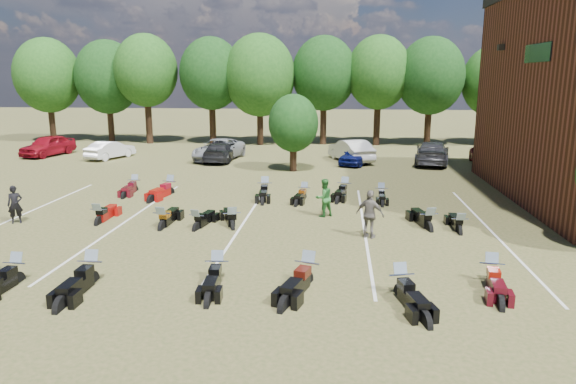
# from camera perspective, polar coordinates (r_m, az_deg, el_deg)

# --- Properties ---
(ground) EXTENTS (160.00, 160.00, 0.00)m
(ground) POSITION_cam_1_polar(r_m,az_deg,el_deg) (18.19, 2.53, -6.54)
(ground) COLOR brown
(ground) RESTS_ON ground
(car_0) EXTENTS (2.81, 4.95, 1.59)m
(car_0) POSITION_cam_1_polar(r_m,az_deg,el_deg) (43.82, -25.12, 4.70)
(car_0) COLOR maroon
(car_0) RESTS_ON ground
(car_1) EXTENTS (2.65, 4.24, 1.32)m
(car_1) POSITION_cam_1_polar(r_m,az_deg,el_deg) (40.55, -19.14, 4.45)
(car_1) COLOR silver
(car_1) RESTS_ON ground
(car_2) EXTENTS (3.35, 5.77, 1.51)m
(car_2) POSITION_cam_1_polar(r_m,az_deg,el_deg) (38.12, -7.68, 4.70)
(car_2) COLOR #919399
(car_2) RESTS_ON ground
(car_3) EXTENTS (1.93, 4.71, 1.36)m
(car_3) POSITION_cam_1_polar(r_m,az_deg,el_deg) (37.43, -7.51, 4.45)
(car_3) COLOR black
(car_3) RESTS_ON ground
(car_4) EXTENTS (2.93, 4.21, 1.33)m
(car_4) POSITION_cam_1_polar(r_m,az_deg,el_deg) (36.11, 7.69, 4.11)
(car_4) COLOR #0C1456
(car_4) RESTS_ON ground
(car_5) EXTENTS (3.42, 5.13, 1.60)m
(car_5) POSITION_cam_1_polar(r_m,az_deg,el_deg) (37.24, 7.01, 4.60)
(car_5) COLOR #BABBB5
(car_5) RESTS_ON ground
(car_6) EXTENTS (2.39, 4.81, 1.31)m
(car_6) POSITION_cam_1_polar(r_m,az_deg,el_deg) (38.03, 21.65, 3.75)
(car_6) COLOR #620510
(car_6) RESTS_ON ground
(car_7) EXTENTS (3.21, 5.75, 1.58)m
(car_7) POSITION_cam_1_polar(r_m,az_deg,el_deg) (37.32, 15.73, 4.22)
(car_7) COLOR #36363B
(car_7) RESTS_ON ground
(person_black) EXTENTS (0.69, 0.62, 1.60)m
(person_black) POSITION_cam_1_polar(r_m,az_deg,el_deg) (24.14, -28.06, -1.24)
(person_black) COLOR black
(person_black) RESTS_ON ground
(person_green) EXTENTS (1.03, 0.98, 1.68)m
(person_green) POSITION_cam_1_polar(r_m,az_deg,el_deg) (22.38, 4.00, -0.64)
(person_green) COLOR #276928
(person_green) RESTS_ON ground
(person_grey) EXTENTS (1.18, 0.85, 1.86)m
(person_grey) POSITION_cam_1_polar(r_m,az_deg,el_deg) (19.55, 9.10, -2.47)
(person_grey) COLOR #5C564F
(person_grey) RESTS_ON ground
(motorcycle_1) EXTENTS (0.82, 2.49, 1.38)m
(motorcycle_1) POSITION_cam_1_polar(r_m,az_deg,el_deg) (16.54, -20.95, -9.42)
(motorcycle_1) COLOR black
(motorcycle_1) RESTS_ON ground
(motorcycle_2) EXTENTS (0.76, 2.30, 1.27)m
(motorcycle_2) POSITION_cam_1_polar(r_m,az_deg,el_deg) (17.48, -27.90, -8.90)
(motorcycle_2) COLOR black
(motorcycle_2) RESTS_ON ground
(motorcycle_3) EXTENTS (0.90, 2.33, 1.27)m
(motorcycle_3) POSITION_cam_1_polar(r_m,az_deg,el_deg) (15.78, -7.84, -9.74)
(motorcycle_3) COLOR black
(motorcycle_3) RESTS_ON ground
(motorcycle_4) EXTENTS (1.32, 2.48, 1.32)m
(motorcycle_4) POSITION_cam_1_polar(r_m,az_deg,el_deg) (14.94, 12.36, -11.25)
(motorcycle_4) COLOR black
(motorcycle_4) RESTS_ON ground
(motorcycle_5) EXTENTS (1.46, 2.61, 1.38)m
(motorcycle_5) POSITION_cam_1_polar(r_m,az_deg,el_deg) (15.41, 2.13, -10.20)
(motorcycle_5) COLOR black
(motorcycle_5) RESTS_ON ground
(motorcycle_6) EXTENTS (1.00, 2.38, 1.29)m
(motorcycle_6) POSITION_cam_1_polar(r_m,az_deg,el_deg) (16.56, 21.56, -9.44)
(motorcycle_6) COLOR #3E0810
(motorcycle_6) RESTS_ON ground
(motorcycle_7) EXTENTS (0.75, 2.26, 1.26)m
(motorcycle_7) POSITION_cam_1_polar(r_m,az_deg,el_deg) (22.79, -20.26, -3.35)
(motorcycle_7) COLOR maroon
(motorcycle_7) RESTS_ON ground
(motorcycle_8) EXTENTS (0.82, 2.38, 1.31)m
(motorcycle_8) POSITION_cam_1_polar(r_m,az_deg,el_deg) (21.31, -13.80, -4.00)
(motorcycle_8) COLOR black
(motorcycle_8) RESTS_ON ground
(motorcycle_10) EXTENTS (1.07, 2.24, 1.20)m
(motorcycle_10) POSITION_cam_1_polar(r_m,az_deg,el_deg) (20.92, -10.10, -4.15)
(motorcycle_10) COLOR black
(motorcycle_10) RESTS_ON ground
(motorcycle_11) EXTENTS (1.44, 2.40, 1.27)m
(motorcycle_11) POSITION_cam_1_polar(r_m,az_deg,el_deg) (20.91, -6.22, -4.03)
(motorcycle_11) COLOR black
(motorcycle_11) RESTS_ON ground
(motorcycle_12) EXTENTS (1.26, 2.51, 1.34)m
(motorcycle_12) POSITION_cam_1_polar(r_m,az_deg,el_deg) (21.30, 15.35, -4.11)
(motorcycle_12) COLOR black
(motorcycle_12) RESTS_ON ground
(motorcycle_13) EXTENTS (0.68, 2.12, 1.18)m
(motorcycle_13) POSITION_cam_1_polar(r_m,az_deg,el_deg) (21.21, 18.49, -4.38)
(motorcycle_13) COLOR black
(motorcycle_13) RESTS_ON ground
(motorcycle_14) EXTENTS (0.81, 2.25, 1.24)m
(motorcycle_14) POSITION_cam_1_polar(r_m,az_deg,el_deg) (28.65, -16.64, 0.09)
(motorcycle_14) COLOR #4D0B13
(motorcycle_14) RESTS_ON ground
(motorcycle_15) EXTENTS (1.27, 2.60, 1.39)m
(motorcycle_15) POSITION_cam_1_polar(r_m,az_deg,el_deg) (27.44, -12.99, -0.24)
(motorcycle_15) COLOR #930C0A
(motorcycle_15) RESTS_ON ground
(motorcycle_16) EXTENTS (0.97, 2.51, 1.37)m
(motorcycle_16) POSITION_cam_1_polar(r_m,az_deg,el_deg) (26.41, -2.58, -0.42)
(motorcycle_16) COLOR black
(motorcycle_16) RESTS_ON ground
(motorcycle_17) EXTENTS (1.02, 2.17, 1.16)m
(motorcycle_17) POSITION_cam_1_polar(r_m,az_deg,el_deg) (25.77, 1.78, -0.75)
(motorcycle_17) COLOR black
(motorcycle_17) RESTS_ON ground
(motorcycle_18) EXTENTS (1.21, 2.48, 1.33)m
(motorcycle_18) POSITION_cam_1_polar(r_m,az_deg,el_deg) (26.62, 6.26, -0.38)
(motorcycle_18) COLOR black
(motorcycle_18) RESTS_ON ground
(motorcycle_20) EXTENTS (0.71, 2.05, 1.13)m
(motorcycle_20) POSITION_cam_1_polar(r_m,az_deg,el_deg) (26.11, 10.28, -0.77)
(motorcycle_20) COLOR black
(motorcycle_20) RESTS_ON ground
(tree_line) EXTENTS (56.00, 6.00, 9.79)m
(tree_line) POSITION_cam_1_polar(r_m,az_deg,el_deg) (46.19, 3.40, 13.09)
(tree_line) COLOR black
(tree_line) RESTS_ON ground
(young_tree_midfield) EXTENTS (3.20, 3.20, 4.70)m
(young_tree_midfield) POSITION_cam_1_polar(r_m,az_deg,el_deg) (32.91, 0.59, 7.65)
(young_tree_midfield) COLOR black
(young_tree_midfield) RESTS_ON ground
(parking_lines) EXTENTS (20.10, 14.00, 0.01)m
(parking_lines) POSITION_cam_1_polar(r_m,az_deg,el_deg) (21.38, -5.08, -3.61)
(parking_lines) COLOR silver
(parking_lines) RESTS_ON ground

